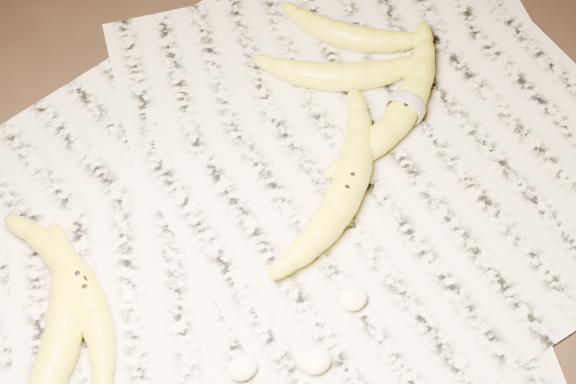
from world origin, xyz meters
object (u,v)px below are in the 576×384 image
banana_left_b (62,332)px  banana_taped (406,106)px  banana_upper_a (344,75)px  banana_upper_b (351,35)px  banana_left_a (82,286)px  banana_center (347,187)px

banana_left_b → banana_taped: size_ratio=0.90×
banana_upper_a → banana_upper_b: banana_upper_a is taller
banana_left_b → banana_left_a: bearing=-10.3°
banana_left_a → banana_upper_b: banana_left_a is taller
banana_left_a → banana_upper_a: bearing=-77.6°
banana_left_a → banana_center: (0.30, -0.05, 0.00)m
banana_center → banana_taped: bearing=-11.1°
banana_left_a → banana_upper_b: size_ratio=1.24×
banana_taped → banana_left_b: bearing=157.5°
banana_left_b → banana_upper_b: 0.51m
banana_left_b → banana_center: (0.34, -0.01, 0.00)m
banana_left_b → banana_center: 0.34m
banana_left_a → banana_upper_a: 0.40m
banana_left_a → banana_left_b: bearing=134.0°
banana_taped → banana_center: bearing=176.7°
banana_left_b → banana_upper_a: 0.45m
banana_center → banana_taped: 0.14m
banana_left_a → banana_center: banana_center is taller
banana_center → banana_upper_a: banana_center is taller
banana_upper_a → banana_upper_b: bearing=79.5°
banana_upper_a → banana_center: bearing=-91.9°
banana_upper_a → banana_upper_b: size_ratio=1.14×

